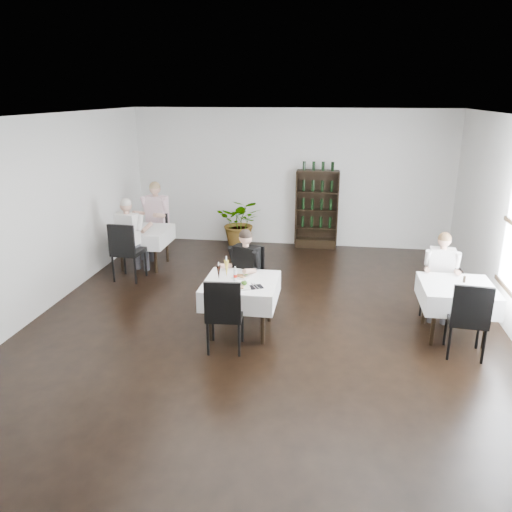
{
  "coord_description": "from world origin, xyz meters",
  "views": [
    {
      "loc": [
        0.92,
        -6.47,
        3.3
      ],
      "look_at": [
        -0.11,
        0.2,
        1.08
      ],
      "focal_mm": 35.0,
      "sensor_mm": 36.0,
      "label": 1
    }
  ],
  "objects": [
    {
      "name": "left_chair_far",
      "position": [
        -2.72,
        3.1,
        0.64
      ],
      "size": [
        0.62,
        0.62,
        1.12
      ],
      "color": "black",
      "rests_on": "ground"
    },
    {
      "name": "right_chair_far",
      "position": [
        2.62,
        1.07,
        0.52
      ],
      "size": [
        0.55,
        0.55,
        0.91
      ],
      "color": "black",
      "rests_on": "ground"
    },
    {
      "name": "plate_near",
      "position": [
        -0.27,
        -0.25,
        0.79
      ],
      "size": [
        0.35,
        0.35,
        0.09
      ],
      "color": "white",
      "rests_on": "main_table"
    },
    {
      "name": "plate_far",
      "position": [
        -0.31,
        0.15,
        0.79
      ],
      "size": [
        0.28,
        0.28,
        0.07
      ],
      "color": "white",
      "rests_on": "main_table"
    },
    {
      "name": "right_table",
      "position": [
        2.7,
        0.3,
        0.62
      ],
      "size": [
        0.98,
        0.98,
        0.77
      ],
      "color": "black",
      "rests_on": "ground"
    },
    {
      "name": "pepper_mill",
      "position": [
        2.8,
        0.42,
        0.82
      ],
      "size": [
        0.05,
        0.05,
        0.09
      ],
      "primitive_type": "cylinder",
      "rotation": [
        0.0,
        0.0,
        -0.32
      ],
      "color": "black",
      "rests_on": "right_table"
    },
    {
      "name": "wine_shelf",
      "position": [
        0.6,
        4.31,
        0.85
      ],
      "size": [
        0.9,
        0.28,
        1.75
      ],
      "color": "black",
      "rests_on": "ground"
    },
    {
      "name": "diner_left_near",
      "position": [
        -2.76,
        2.01,
        0.87
      ],
      "size": [
        0.61,
        0.65,
        1.49
      ],
      "color": "#44454C",
      "rests_on": "ground"
    },
    {
      "name": "potted_tree",
      "position": [
        -1.08,
        4.18,
        0.54
      ],
      "size": [
        0.99,
        0.86,
        1.09
      ],
      "primitive_type": "imported",
      "rotation": [
        0.0,
        0.0,
        -0.01
      ],
      "color": "#2A5D20",
      "rests_on": "ground"
    },
    {
      "name": "room_shell",
      "position": [
        0.0,
        0.0,
        1.5
      ],
      "size": [
        9.0,
        9.0,
        9.0
      ],
      "color": "black",
      "rests_on": "ground"
    },
    {
      "name": "main_table",
      "position": [
        -0.3,
        0.0,
        0.62
      ],
      "size": [
        1.03,
        1.03,
        0.77
      ],
      "color": "black",
      "rests_on": "ground"
    },
    {
      "name": "main_chair_near",
      "position": [
        -0.4,
        -0.65,
        0.59
      ],
      "size": [
        0.51,
        0.51,
        1.04
      ],
      "color": "black",
      "rests_on": "ground"
    },
    {
      "name": "diner_right_far",
      "position": [
        2.6,
        0.95,
        0.77
      ],
      "size": [
        0.53,
        0.55,
        1.33
      ],
      "color": "#44454C",
      "rests_on": "ground"
    },
    {
      "name": "pilsner_dark",
      "position": [
        -0.62,
        -0.0,
        0.88
      ],
      "size": [
        0.06,
        0.06,
        0.26
      ],
      "color": "black",
      "rests_on": "main_table"
    },
    {
      "name": "left_table",
      "position": [
        -2.7,
        2.5,
        0.62
      ],
      "size": [
        0.98,
        0.98,
        0.77
      ],
      "color": "black",
      "rests_on": "ground"
    },
    {
      "name": "coke_bottle",
      "position": [
        -0.38,
        -0.01,
        0.86
      ],
      "size": [
        0.06,
        0.06,
        0.22
      ],
      "color": "silver",
      "rests_on": "main_table"
    },
    {
      "name": "diner_main",
      "position": [
        -0.35,
        0.5,
        0.8
      ],
      "size": [
        0.61,
        0.64,
        1.37
      ],
      "color": "#44454C",
      "rests_on": "ground"
    },
    {
      "name": "pilsner_lager",
      "position": [
        -0.53,
        0.13,
        0.9
      ],
      "size": [
        0.07,
        0.07,
        0.32
      ],
      "color": "gold",
      "rests_on": "main_table"
    },
    {
      "name": "left_chair_near",
      "position": [
        -2.73,
        1.67,
        0.63
      ],
      "size": [
        0.54,
        0.54,
        1.09
      ],
      "color": "black",
      "rests_on": "ground"
    },
    {
      "name": "main_chair_far",
      "position": [
        -0.34,
        0.82,
        0.58
      ],
      "size": [
        0.55,
        0.55,
        1.02
      ],
      "color": "black",
      "rests_on": "ground"
    },
    {
      "name": "diner_left_far",
      "position": [
        -2.7,
        3.16,
        0.91
      ],
      "size": [
        0.66,
        0.69,
        1.58
      ],
      "color": "#44454C",
      "rests_on": "ground"
    },
    {
      "name": "right_chair_near",
      "position": [
        2.71,
        -0.32,
        0.6
      ],
      "size": [
        0.52,
        0.52,
        1.04
      ],
      "color": "black",
      "rests_on": "ground"
    },
    {
      "name": "napkin_cutlery",
      "position": [
        -0.06,
        -0.21,
        0.78
      ],
      "size": [
        0.25,
        0.23,
        0.02
      ],
      "color": "black",
      "rests_on": "main_table"
    }
  ]
}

